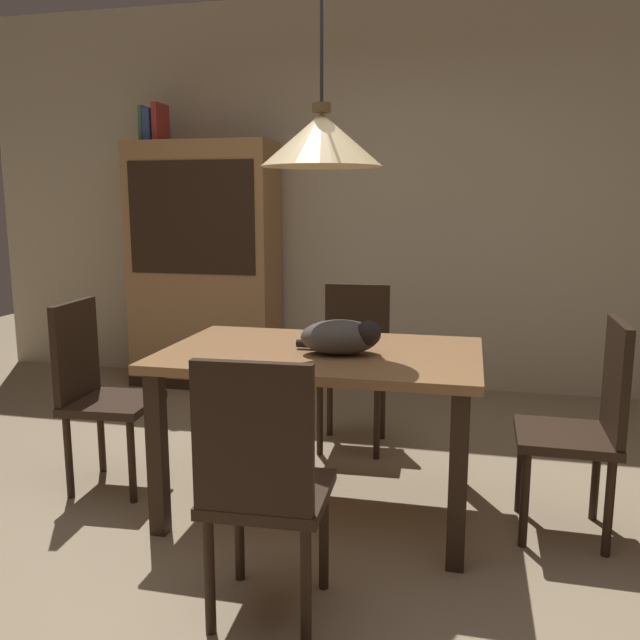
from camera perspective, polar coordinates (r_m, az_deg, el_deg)
ground at (r=2.83m, az=-3.76°, el=-19.44°), size 10.00×10.00×0.00m
back_wall at (r=5.06m, az=4.84°, el=10.67°), size 6.40×0.10×2.90m
dining_table at (r=2.95m, az=0.13°, el=-4.55°), size 1.40×0.90×0.75m
chair_near_front at (r=2.19m, az=-5.04°, el=-13.71°), size 0.42×0.42×0.93m
chair_far_back at (r=3.82m, az=3.02°, el=-3.30°), size 0.41×0.41×0.93m
chair_right_side at (r=2.96m, az=22.18°, el=-8.04°), size 0.41×0.41×0.93m
chair_left_side at (r=3.41m, az=-18.83°, el=-5.50°), size 0.43×0.43×0.93m
cat_sleeping at (r=2.83m, az=1.95°, el=-1.47°), size 0.40×0.29×0.16m
pendant_lamp at (r=2.87m, az=0.14°, el=15.46°), size 0.52×0.52×1.30m
hutch_bookcase at (r=5.10m, az=-10.01°, el=4.25°), size 1.12×0.45×1.85m
book_green_slim at (r=5.30m, az=-14.91°, el=16.10°), size 0.03×0.20×0.26m
book_blue_wide at (r=5.27m, az=-14.33°, el=16.05°), size 0.06×0.24×0.24m
book_red_tall at (r=5.25m, az=-13.70°, el=16.32°), size 0.04×0.22×0.28m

